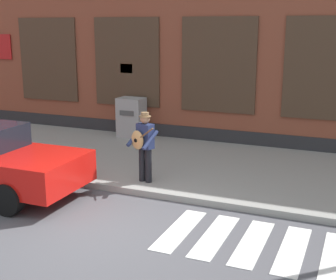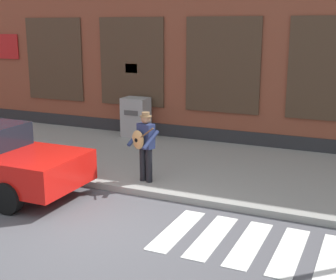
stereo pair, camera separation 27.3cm
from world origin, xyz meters
name	(u,v)px [view 1 (the left image)]	position (x,y,z in m)	size (l,w,h in m)	color
ground_plane	(109,229)	(0.00, 0.00, 0.00)	(160.00, 160.00, 0.00)	#4C4C51
sidewalk	(189,165)	(0.00, 4.24, 0.07)	(28.00, 4.97, 0.14)	gray
building_backdrop	(237,17)	(0.00, 8.71, 3.95)	(28.00, 4.06, 7.92)	brown
crosswalk	(314,254)	(3.62, 0.45, 0.01)	(5.20, 1.90, 0.01)	silver
busker	(144,143)	(-0.39, 2.32, 1.07)	(0.72, 0.65, 1.64)	black
utility_box	(131,117)	(-2.76, 6.27, 0.78)	(0.83, 0.65, 1.28)	#9E9E9E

